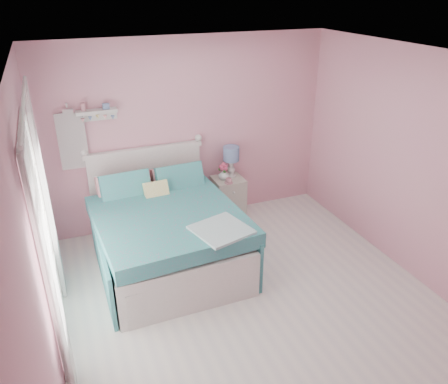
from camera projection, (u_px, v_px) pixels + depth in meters
floor at (257, 308)px, 4.74m from camera, size 4.50×4.50×0.00m
room_shell at (262, 174)px, 4.05m from camera, size 4.50×4.50×4.50m
bed at (166, 234)px, 5.36m from camera, size 1.72×2.10×1.19m
nightstand at (228, 198)px, 6.45m from camera, size 0.43×0.43×0.62m
table_lamp at (231, 156)px, 6.25m from camera, size 0.23×0.23×0.46m
vase at (224, 174)px, 6.25m from camera, size 0.19×0.19×0.16m
teacup at (229, 181)px, 6.16m from camera, size 0.11×0.11×0.07m
roses at (224, 167)px, 6.20m from camera, size 0.14×0.11×0.12m
wall_shelf at (96, 112)px, 5.41m from camera, size 0.50×0.15×0.25m
hanging_dress at (72, 141)px, 5.43m from camera, size 0.34×0.03×0.72m
french_door at (45, 242)px, 3.95m from camera, size 0.04×1.32×2.16m
curtain_near at (52, 278)px, 3.30m from camera, size 0.04×0.40×2.32m
curtain_far at (46, 196)px, 4.54m from camera, size 0.04×0.40×2.32m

